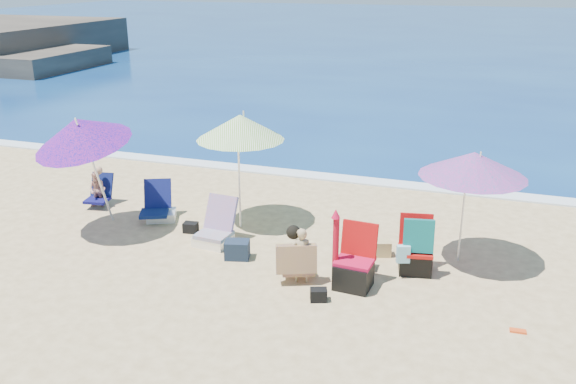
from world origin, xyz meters
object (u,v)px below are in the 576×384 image
(camp_chair_left, at_px, (354,269))
(umbrella_blue, at_px, (80,132))
(furled_umbrella, at_px, (336,244))
(camp_chair_right, at_px, (415,252))
(chair_navy, at_px, (159,210))
(umbrella_striped, at_px, (240,127))
(person_left, at_px, (98,189))
(person_center, at_px, (299,256))
(chair_rainbow, at_px, (215,232))
(umbrella_turquoise, at_px, (474,165))

(camp_chair_left, bearing_deg, umbrella_blue, 174.99)
(furled_umbrella, xyz_separation_m, camp_chair_right, (1.10, 0.82, -0.34))
(umbrella_blue, height_order, chair_navy, umbrella_blue)
(umbrella_striped, relative_size, umbrella_blue, 0.92)
(camp_chair_right, bearing_deg, person_left, 172.27)
(furled_umbrella, bearing_deg, umbrella_striped, 141.40)
(umbrella_striped, bearing_deg, furled_umbrella, -38.60)
(camp_chair_left, bearing_deg, person_center, -170.42)
(umbrella_striped, relative_size, chair_rainbow, 2.66)
(camp_chair_left, height_order, person_left, camp_chair_left)
(furled_umbrella, bearing_deg, chair_navy, 158.99)
(chair_rainbow, distance_m, person_center, 2.04)
(furled_umbrella, xyz_separation_m, person_center, (-0.56, -0.08, -0.25))
(chair_rainbow, height_order, person_center, person_center)
(chair_rainbow, xyz_separation_m, person_left, (-3.02, 0.89, 0.16))
(camp_chair_left, relative_size, person_left, 1.17)
(chair_rainbow, relative_size, person_center, 0.89)
(chair_navy, distance_m, person_left, 1.54)
(furled_umbrella, bearing_deg, person_center, -172.31)
(umbrella_blue, bearing_deg, umbrella_turquoise, 7.90)
(umbrella_turquoise, distance_m, chair_navy, 5.90)
(umbrella_striped, xyz_separation_m, furled_umbrella, (2.27, -1.82, -1.18))
(furled_umbrella, relative_size, person_left, 1.53)
(person_left, bearing_deg, person_center, -20.18)
(chair_navy, height_order, chair_rainbow, chair_rainbow)
(umbrella_turquoise, bearing_deg, camp_chair_right, -140.46)
(umbrella_turquoise, height_order, person_center, umbrella_turquoise)
(umbrella_turquoise, distance_m, chair_rainbow, 4.49)
(umbrella_turquoise, distance_m, camp_chair_right, 1.64)
(umbrella_striped, height_order, camp_chair_left, umbrella_striped)
(chair_rainbow, bearing_deg, person_center, -26.07)
(umbrella_blue, xyz_separation_m, furled_umbrella, (4.74, -0.51, -1.22))
(umbrella_striped, xyz_separation_m, person_center, (1.72, -1.89, -1.44))
(person_center, bearing_deg, umbrella_blue, 172.07)
(furled_umbrella, distance_m, person_left, 5.67)
(chair_navy, xyz_separation_m, person_left, (-1.51, 0.21, 0.18))
(umbrella_turquoise, bearing_deg, umbrella_striped, 174.45)
(camp_chair_left, bearing_deg, person_left, 163.94)
(chair_navy, distance_m, camp_chair_right, 5.03)
(umbrella_blue, height_order, person_left, umbrella_blue)
(umbrella_turquoise, height_order, umbrella_striped, umbrella_striped)
(furled_umbrella, bearing_deg, umbrella_blue, 173.89)
(camp_chair_left, bearing_deg, camp_chair_right, 42.93)
(camp_chair_right, bearing_deg, camp_chair_left, -137.07)
(umbrella_turquoise, bearing_deg, furled_umbrella, -142.07)
(chair_navy, xyz_separation_m, camp_chair_left, (4.17, -1.42, 0.09))
(umbrella_striped, bearing_deg, chair_navy, -168.55)
(chair_navy, height_order, person_left, person_left)
(umbrella_turquoise, distance_m, person_left, 7.34)
(chair_navy, bearing_deg, camp_chair_left, -18.86)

